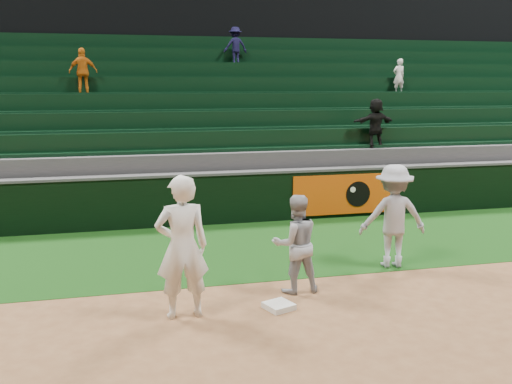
# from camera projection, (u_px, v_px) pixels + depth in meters

# --- Properties ---
(ground) EXTENTS (70.00, 70.00, 0.00)m
(ground) POSITION_uv_depth(u_px,v_px,m) (282.00, 301.00, 8.89)
(ground) COLOR brown
(ground) RESTS_ON ground
(foul_grass) EXTENTS (36.00, 4.20, 0.01)m
(foul_grass) POSITION_uv_depth(u_px,v_px,m) (242.00, 248.00, 11.75)
(foul_grass) COLOR #0E340D
(foul_grass) RESTS_ON ground
(upper_deck) EXTENTS (40.00, 12.00, 12.00)m
(upper_deck) POSITION_uv_depth(u_px,v_px,m) (171.00, 19.00, 24.41)
(upper_deck) COLOR black
(upper_deck) RESTS_ON ground
(first_base) EXTENTS (0.50, 0.50, 0.09)m
(first_base) POSITION_uv_depth(u_px,v_px,m) (279.00, 306.00, 8.59)
(first_base) COLOR white
(first_base) RESTS_ON ground
(first_baseman) EXTENTS (0.79, 0.54, 2.10)m
(first_baseman) POSITION_uv_depth(u_px,v_px,m) (182.00, 247.00, 8.12)
(first_baseman) COLOR white
(first_baseman) RESTS_ON ground
(baserunner) EXTENTS (0.80, 0.63, 1.61)m
(baserunner) POSITION_uv_depth(u_px,v_px,m) (296.00, 244.00, 9.16)
(baserunner) COLOR #9FA1A9
(baserunner) RESTS_ON ground
(base_coach) EXTENTS (1.32, 0.89, 1.90)m
(base_coach) POSITION_uv_depth(u_px,v_px,m) (393.00, 216.00, 10.40)
(base_coach) COLOR #A4A6B2
(base_coach) RESTS_ON foul_grass
(field_wall) EXTENTS (36.00, 0.45, 1.25)m
(field_wall) POSITION_uv_depth(u_px,v_px,m) (224.00, 197.00, 13.74)
(field_wall) COLOR black
(field_wall) RESTS_ON ground
(stadium_seating) EXTENTS (36.00, 5.95, 5.07)m
(stadium_seating) POSITION_uv_depth(u_px,v_px,m) (201.00, 138.00, 17.13)
(stadium_seating) COLOR #37373A
(stadium_seating) RESTS_ON ground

